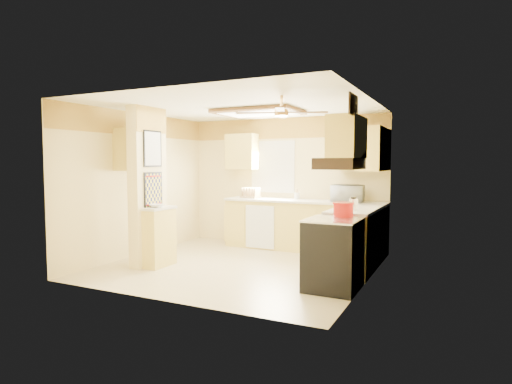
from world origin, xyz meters
The scene contains 34 objects.
floor centered at (0.00, 0.00, 0.00)m, with size 4.00×4.00×0.00m, color beige.
ceiling centered at (0.00, 0.00, 2.50)m, with size 4.00×4.00×0.00m, color white.
wall_back centered at (0.00, 1.90, 1.25)m, with size 4.00×4.00×0.00m, color #F0D992.
wall_front centered at (0.00, -1.90, 1.25)m, with size 4.00×4.00×0.00m, color #F0D992.
wall_left centered at (-2.00, 0.00, 1.25)m, with size 3.80×3.80×0.00m, color #F0D992.
wall_right centered at (2.00, 0.00, 1.25)m, with size 3.80×3.80×0.00m, color #F0D992.
wallpaper_border centered at (0.00, 1.88, 2.30)m, with size 4.00×0.02×0.40m, color #FED44A.
partition_column centered at (-1.35, -0.55, 1.25)m, with size 0.20×0.70×2.50m, color #F0D992.
partition_ledge centered at (-1.13, -0.55, 0.45)m, with size 0.25×0.55×0.90m, color #EAD86B.
ledge_top centered at (-1.13, -0.55, 0.92)m, with size 0.28×0.58×0.04m, color silver.
lower_cabinets_back centered at (0.50, 1.60, 0.45)m, with size 3.00×0.60×0.90m, color #EAD86B.
lower_cabinets_right centered at (1.70, 0.60, 0.45)m, with size 0.60×1.40×0.90m, color #EAD86B.
countertop_back centered at (0.50, 1.59, 0.92)m, with size 3.04×0.64×0.04m, color silver.
countertop_right centered at (1.69, 0.60, 0.92)m, with size 0.64×1.44×0.04m, color silver.
dishwasher_panel centered at (-0.25, 1.29, 0.43)m, with size 0.58×0.02×0.80m, color white.
window centered at (-0.25, 1.89, 1.55)m, with size 0.92×0.02×1.02m.
upper_cab_back_left centered at (-0.85, 1.72, 1.85)m, with size 0.60×0.35×0.70m, color #EAD86B.
upper_cab_back_right centered at (1.55, 1.72, 1.85)m, with size 0.90×0.35×0.70m, color #EAD86B.
upper_cab_right centered at (1.82, 1.25, 1.85)m, with size 0.35×1.00×0.70m, color #EAD86B.
upper_cab_left_wall centered at (-1.82, -0.25, 1.85)m, with size 0.35×0.75×0.70m, color #EAD86B.
upper_cab_over_stove centered at (1.82, -0.55, 1.95)m, with size 0.35×0.76×0.52m, color #EAD86B.
stove centered at (1.67, -0.55, 0.46)m, with size 0.68×0.77×0.92m.
range_hood centered at (1.74, -0.55, 1.62)m, with size 0.50×0.76×0.14m, color black.
poster_menu centered at (-1.24, -0.55, 1.85)m, with size 0.02×0.42×0.57m.
poster_nashville centered at (-1.24, -0.55, 1.20)m, with size 0.02×0.42×0.57m.
ceiling_light_panel centered at (0.10, 0.50, 2.46)m, with size 1.35×0.95×0.06m.
ceiling_fan centered at (1.00, -0.70, 2.29)m, with size 1.15×1.15×0.26m.
vent_grate centered at (1.98, -0.90, 2.30)m, with size 0.02×0.40×0.25m, color black.
microwave centered at (1.33, 1.57, 1.09)m, with size 0.54×0.37×0.30m, color white.
bowl centered at (-1.12, -0.62, 0.97)m, with size 0.21×0.21×0.05m, color white.
dutch_oven centered at (1.72, -0.27, 1.01)m, with size 0.28×0.28×0.19m.
kettle centered at (1.72, 0.32, 1.03)m, with size 0.13×0.13×0.20m.
dish_rack centered at (-0.61, 1.62, 1.01)m, with size 0.37×0.29×0.20m.
utensil_crock centered at (0.34, 1.69, 1.00)m, with size 0.10×0.10×0.20m.
Camera 1 is at (3.14, -5.88, 1.64)m, focal length 30.00 mm.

